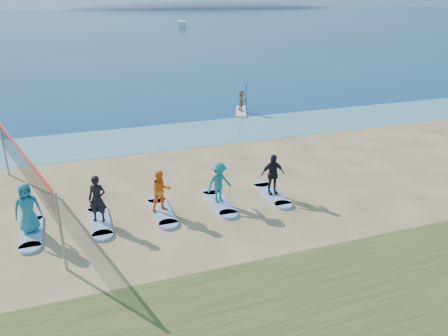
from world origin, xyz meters
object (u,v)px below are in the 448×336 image
object	(u,v)px
paddleboarder	(241,100)
surfboard_2	(162,212)
surfboard_1	(100,221)
surfboard_0	(32,232)
volleyball_net	(23,165)
surfboard_3	(219,203)
student_1	(97,199)
student_3	(219,183)
surfboard_4	(272,194)
student_0	(27,208)
student_4	(273,174)
student_2	(161,191)
paddleboard	(241,111)
boat_offshore_b	(182,27)

from	to	relation	value
paddleboarder	surfboard_2	world-z (taller)	paddleboarder
surfboard_1	surfboard_0	bearing A→B (deg)	180.00
volleyball_net	surfboard_0	bearing A→B (deg)	-87.70
surfboard_0	surfboard_3	bearing A→B (deg)	0.00
student_1	student_3	distance (m)	4.53
surfboard_2	student_3	world-z (taller)	student_3
paddleboarder	student_1	size ratio (longest dim) A/B	0.87
paddleboarder	surfboard_2	bearing A→B (deg)	147.77
volleyball_net	surfboard_4	xyz separation A→B (m)	(9.12, -1.70, -1.86)
volleyball_net	student_0	xyz separation A→B (m)	(0.07, -1.70, -0.94)
student_3	student_4	distance (m)	2.26
volleyball_net	surfboard_1	bearing A→B (deg)	-36.15
volleyball_net	paddleboarder	distance (m)	17.44
surfboard_0	surfboard_3	distance (m)	6.79
surfboard_2	student_2	xyz separation A→B (m)	(0.00, 0.00, 0.84)
paddleboarder	surfboard_2	size ratio (longest dim) A/B	0.67
paddleboard	student_0	distance (m)	18.55
boat_offshore_b	surfboard_4	size ratio (longest dim) A/B	2.77
student_3	surfboard_0	bearing A→B (deg)	165.50
surfboard_2	surfboard_3	world-z (taller)	same
student_1	student_2	distance (m)	2.26
surfboard_1	volleyball_net	bearing A→B (deg)	143.85
paddleboarder	surfboard_3	bearing A→B (deg)	155.27
surfboard_1	paddleboard	bearing A→B (deg)	50.73
surfboard_3	student_3	distance (m)	0.85
student_0	student_1	distance (m)	2.26
boat_offshore_b	student_3	size ratio (longest dim) A/B	3.79
surfboard_0	surfboard_2	world-z (taller)	same
boat_offshore_b	surfboard_0	xyz separation A→B (m)	(-33.16, -105.36, 0.04)
volleyball_net	paddleboard	bearing A→B (deg)	41.20
paddleboard	surfboard_0	xyz separation A→B (m)	(-13.03, -13.17, -0.01)
surfboard_3	student_3	world-z (taller)	student_3
volleyball_net	paddleboarder	world-z (taller)	volleyball_net
boat_offshore_b	surfboard_4	xyz separation A→B (m)	(-24.11, -105.36, 0.04)
paddleboard	surfboard_0	world-z (taller)	paddleboard
volleyball_net	student_4	xyz separation A→B (m)	(9.12, -1.70, -0.98)
paddleboard	student_2	xyz separation A→B (m)	(-8.50, -13.17, 0.82)
paddleboard	student_2	distance (m)	15.70
surfboard_1	surfboard_3	xyz separation A→B (m)	(4.53, 0.00, 0.00)
paddleboarder	boat_offshore_b	size ratio (longest dim) A/B	0.24
student_2	surfboard_1	bearing A→B (deg)	174.51
student_0	student_1	world-z (taller)	student_0
student_1	surfboard_4	xyz separation A→B (m)	(6.79, -0.00, -0.89)
surfboard_2	paddleboarder	bearing A→B (deg)	57.15
surfboard_0	surfboard_2	bearing A→B (deg)	0.00
surfboard_2	surfboard_1	bearing A→B (deg)	180.00
student_2	student_4	world-z (taller)	student_4
surfboard_0	surfboard_1	xyz separation A→B (m)	(2.26, 0.00, 0.00)
surfboard_0	surfboard_1	world-z (taller)	same
surfboard_1	student_4	world-z (taller)	student_4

